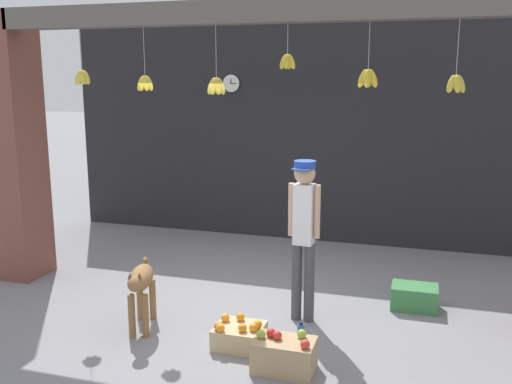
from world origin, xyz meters
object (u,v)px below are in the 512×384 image
Objects in this scene: produce_box_green at (414,297)px; wall_clock at (231,83)px; fruit_crate_oranges at (239,335)px; water_bottle at (301,335)px; shopkeeper at (304,227)px; dog at (141,284)px; fruit_crate_apples at (284,354)px.

wall_clock reaches higher than produce_box_green.
fruit_crate_oranges is 1.78× the size of water_bottle.
shopkeeper is 6.05× the size of wall_clock.
shopkeeper is (1.54, 0.70, 0.54)m from dog.
fruit_crate_apples is at bearing -31.59° from fruit_crate_oranges.
wall_clock is (-1.91, 4.10, 2.30)m from fruit_crate_apples.
wall_clock is (-1.96, 3.62, 2.34)m from water_bottle.
fruit_crate_apples is 5.08m from wall_clock.
fruit_crate_apples reaches higher than produce_box_green.
wall_clock is (-1.38, 3.78, 2.34)m from fruit_crate_oranges.
fruit_crate_oranges is 0.91× the size of produce_box_green.
dog is at bearing -153.01° from produce_box_green.
fruit_crate_apples is (1.61, -0.41, -0.34)m from dog.
fruit_crate_apples is (0.53, -0.33, 0.04)m from fruit_crate_oranges.
produce_box_green reaches higher than water_bottle.
dog is at bearing 175.82° from fruit_crate_oranges.
water_bottle is at bearing -128.35° from produce_box_green.
shopkeeper is 1.60m from produce_box_green.
water_bottle is (-1.02, -1.29, -0.01)m from produce_box_green.
water_bottle is (0.58, 0.15, 0.00)m from fruit_crate_oranges.
shopkeeper is at bearing 59.42° from fruit_crate_oranges.
wall_clock is at bearing 141.98° from produce_box_green.
dog reaches higher than water_bottle.
fruit_crate_apples is 2.07m from produce_box_green.
wall_clock is (-0.29, 3.70, 1.97)m from dog.
wall_clock is at bearing 114.96° from fruit_crate_apples.
wall_clock is at bearing 118.35° from water_bottle.
fruit_crate_oranges is 0.62m from fruit_crate_apples.
fruit_crate_oranges is 0.85× the size of fruit_crate_apples.
produce_box_green is (1.07, 1.77, -0.02)m from fruit_crate_apples.
shopkeeper is 3.75× the size of fruit_crate_oranges.
fruit_crate_apples is at bearing 98.32° from shopkeeper.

